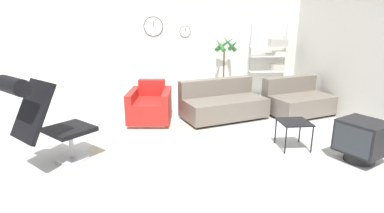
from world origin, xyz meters
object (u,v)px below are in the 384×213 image
(lounge_chair, at_px, (42,113))
(side_table, at_px, (294,124))
(couch_second, at_px, (297,101))
(armchair_red, at_px, (150,107))
(shelf_unit, at_px, (275,55))
(couch_low, at_px, (222,104))
(potted_plant, at_px, (224,73))
(crt_television, at_px, (362,139))

(lounge_chair, relative_size, side_table, 2.83)
(couch_second, height_order, side_table, couch_second)
(armchair_red, bearing_deg, lounge_chair, 60.06)
(shelf_unit, bearing_deg, couch_second, -91.53)
(couch_low, relative_size, side_table, 4.06)
(couch_second, distance_m, shelf_unit, 1.68)
(side_table, bearing_deg, couch_low, 116.34)
(lounge_chair, height_order, armchair_red, lounge_chair)
(couch_low, distance_m, side_table, 1.68)
(lounge_chair, height_order, potted_plant, potted_plant)
(couch_low, height_order, shelf_unit, shelf_unit)
(potted_plant, height_order, shelf_unit, shelf_unit)
(lounge_chair, bearing_deg, armchair_red, 98.50)
(side_table, bearing_deg, lounge_chair, -175.28)
(lounge_chair, bearing_deg, potted_plant, 92.09)
(couch_second, relative_size, side_table, 3.37)
(crt_television, bearing_deg, lounge_chair, 59.54)
(potted_plant, bearing_deg, armchair_red, -137.82)
(armchair_red, distance_m, couch_low, 1.36)
(couch_low, bearing_deg, lounge_chair, 16.27)
(shelf_unit, bearing_deg, armchair_red, -150.47)
(couch_low, distance_m, shelf_unit, 2.36)
(lounge_chair, xyz_separation_m, couch_low, (2.58, 1.78, -0.45))
(side_table, height_order, crt_television, crt_television)
(shelf_unit, bearing_deg, potted_plant, -174.02)
(lounge_chair, xyz_separation_m, shelf_unit, (4.15, 3.37, 0.31))
(lounge_chair, bearing_deg, side_table, 48.69)
(potted_plant, bearing_deg, crt_television, -72.31)
(armchair_red, bearing_deg, potted_plant, -132.29)
(couch_second, xyz_separation_m, crt_television, (-0.09, -2.11, 0.04))
(couch_second, relative_size, potted_plant, 0.95)
(lounge_chair, bearing_deg, couch_second, 68.49)
(couch_second, bearing_deg, potted_plant, -67.14)
(armchair_red, height_order, potted_plant, potted_plant)
(armchair_red, xyz_separation_m, shelf_unit, (2.92, 1.66, 0.74))
(lounge_chair, distance_m, couch_low, 3.17)
(couch_low, height_order, crt_television, couch_low)
(armchair_red, distance_m, couch_second, 2.89)
(lounge_chair, xyz_separation_m, crt_television, (4.02, -0.24, -0.40))
(lounge_chair, bearing_deg, couch_low, 78.59)
(couch_low, relative_size, couch_second, 1.20)
(side_table, bearing_deg, shelf_unit, 75.14)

